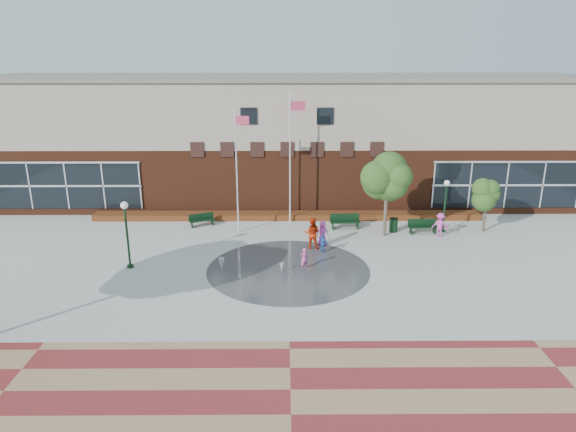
{
  "coord_description": "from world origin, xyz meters",
  "views": [
    {
      "loc": [
        -0.19,
        -21.5,
        10.66
      ],
      "look_at": [
        0.0,
        4.0,
        2.6
      ],
      "focal_mm": 32.0,
      "sensor_mm": 36.0,
      "label": 1
    }
  ],
  "objects_px": {
    "flagpole_left": "(237,166)",
    "bench_left": "(202,222)",
    "flagpole_right": "(291,153)",
    "trash_can": "(393,225)",
    "child_splash": "(304,258)"
  },
  "relations": [
    {
      "from": "flagpole_right",
      "to": "trash_can",
      "type": "distance_m",
      "value": 7.91
    },
    {
      "from": "bench_left",
      "to": "flagpole_right",
      "type": "bearing_deg",
      "value": -17.17
    },
    {
      "from": "flagpole_left",
      "to": "child_splash",
      "type": "height_order",
      "value": "flagpole_left"
    },
    {
      "from": "flagpole_right",
      "to": "trash_can",
      "type": "bearing_deg",
      "value": -23.05
    },
    {
      "from": "bench_left",
      "to": "trash_can",
      "type": "xyz_separation_m",
      "value": [
        12.17,
        -1.22,
        0.19
      ]
    },
    {
      "from": "bench_left",
      "to": "trash_can",
      "type": "relative_size",
      "value": 1.89
    },
    {
      "from": "bench_left",
      "to": "child_splash",
      "type": "relative_size",
      "value": 1.47
    },
    {
      "from": "trash_can",
      "to": "child_splash",
      "type": "bearing_deg",
      "value": -135.32
    },
    {
      "from": "trash_can",
      "to": "child_splash",
      "type": "height_order",
      "value": "child_splash"
    },
    {
      "from": "flagpole_right",
      "to": "trash_can",
      "type": "height_order",
      "value": "flagpole_right"
    },
    {
      "from": "flagpole_left",
      "to": "trash_can",
      "type": "height_order",
      "value": "flagpole_left"
    },
    {
      "from": "bench_left",
      "to": "trash_can",
      "type": "bearing_deg",
      "value": -29.55
    },
    {
      "from": "flagpole_left",
      "to": "bench_left",
      "type": "xyz_separation_m",
      "value": [
        -2.5,
        1.19,
        -3.98
      ]
    },
    {
      "from": "bench_left",
      "to": "child_splash",
      "type": "distance_m",
      "value": 9.43
    },
    {
      "from": "flagpole_left",
      "to": "flagpole_right",
      "type": "bearing_deg",
      "value": 34.33
    }
  ]
}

